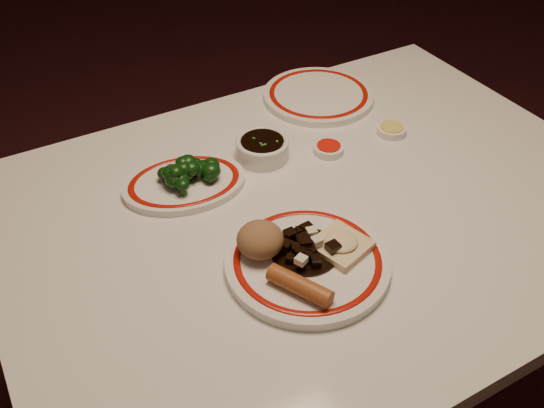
{
  "coord_description": "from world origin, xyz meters",
  "views": [
    {
      "loc": [
        -0.52,
        -0.72,
        1.49
      ],
      "look_at": [
        -0.11,
        -0.01,
        0.8
      ],
      "focal_mm": 40.0,
      "sensor_mm": 36.0,
      "label": 1
    }
  ],
  "objects": [
    {
      "name": "broccoli_pile",
      "position": [
        -0.2,
        0.17,
        0.79
      ],
      "size": [
        0.12,
        0.09,
        0.05
      ],
      "color": "#23471C",
      "rests_on": "broccoli_plate"
    },
    {
      "name": "main_plate",
      "position": [
        -0.11,
        -0.13,
        0.76
      ],
      "size": [
        0.29,
        0.29,
        0.02
      ],
      "color": "white",
      "rests_on": "dining_table"
    },
    {
      "name": "soy_bowl",
      "position": [
        -0.03,
        0.19,
        0.77
      ],
      "size": [
        0.11,
        0.11,
        0.04
      ],
      "color": "white",
      "rests_on": "dining_table"
    },
    {
      "name": "spring_roll",
      "position": [
        -0.16,
        -0.19,
        0.78
      ],
      "size": [
        0.08,
        0.11,
        0.03
      ],
      "primitive_type": "cylinder",
      "rotation": [
        1.57,
        0.0,
        0.47
      ],
      "color": "#9F5427",
      "rests_on": "main_plate"
    },
    {
      "name": "sweet_sour_dish",
      "position": [
        0.1,
        0.13,
        0.76
      ],
      "size": [
        0.06,
        0.06,
        0.02
      ],
      "color": "white",
      "rests_on": "dining_table"
    },
    {
      "name": "rice_mound",
      "position": [
        -0.17,
        -0.08,
        0.8
      ],
      "size": [
        0.08,
        0.08,
        0.06
      ],
      "primitive_type": "ellipsoid",
      "color": "#8E6643",
      "rests_on": "main_plate"
    },
    {
      "name": "fried_wonton",
      "position": [
        -0.05,
        -0.14,
        0.78
      ],
      "size": [
        0.11,
        0.11,
        0.02
      ],
      "color": "beige",
      "rests_on": "main_plate"
    },
    {
      "name": "far_plate",
      "position": [
        0.21,
        0.33,
        0.76
      ],
      "size": [
        0.32,
        0.32,
        0.02
      ],
      "color": "white",
      "rests_on": "dining_table"
    },
    {
      "name": "stirfry_heap",
      "position": [
        -0.11,
        -0.11,
        0.78
      ],
      "size": [
        0.12,
        0.12,
        0.03
      ],
      "color": "black",
      "rests_on": "main_plate"
    },
    {
      "name": "dining_table",
      "position": [
        0.0,
        0.0,
        0.66
      ],
      "size": [
        1.2,
        0.9,
        0.75
      ],
      "color": "white",
      "rests_on": "ground"
    },
    {
      "name": "broccoli_plate",
      "position": [
        -0.21,
        0.17,
        0.76
      ],
      "size": [
        0.27,
        0.24,
        0.02
      ],
      "color": "white",
      "rests_on": "dining_table"
    },
    {
      "name": "mustard_dish",
      "position": [
        0.26,
        0.12,
        0.76
      ],
      "size": [
        0.06,
        0.06,
        0.02
      ],
      "color": "white",
      "rests_on": "dining_table"
    }
  ]
}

